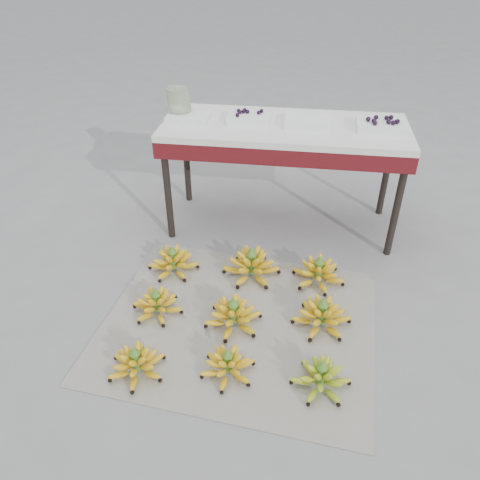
# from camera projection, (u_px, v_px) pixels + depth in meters

# --- Properties ---
(ground) EXTENTS (60.00, 60.00, 0.00)m
(ground) POSITION_uv_depth(u_px,v_px,m) (262.00, 338.00, 2.13)
(ground) COLOR slate
(ground) RESTS_ON ground
(newspaper_mat) EXTENTS (1.35, 1.17, 0.01)m
(newspaper_mat) POSITION_uv_depth(u_px,v_px,m) (239.00, 324.00, 2.20)
(newspaper_mat) COLOR silver
(newspaper_mat) RESTS_ON ground
(bunch_front_left) EXTENTS (0.31, 0.31, 0.15)m
(bunch_front_left) POSITION_uv_depth(u_px,v_px,m) (136.00, 363.00, 1.94)
(bunch_front_left) COLOR gold
(bunch_front_left) RESTS_ON newspaper_mat
(bunch_front_center) EXTENTS (0.24, 0.24, 0.14)m
(bunch_front_center) POSITION_uv_depth(u_px,v_px,m) (228.00, 365.00, 1.93)
(bunch_front_center) COLOR gold
(bunch_front_center) RESTS_ON newspaper_mat
(bunch_front_right) EXTENTS (0.26, 0.26, 0.15)m
(bunch_front_right) POSITION_uv_depth(u_px,v_px,m) (321.00, 378.00, 1.88)
(bunch_front_right) COLOR #7EA622
(bunch_front_right) RESTS_ON newspaper_mat
(bunch_mid_left) EXTENTS (0.26, 0.26, 0.15)m
(bunch_mid_left) POSITION_uv_depth(u_px,v_px,m) (157.00, 304.00, 2.24)
(bunch_mid_left) COLOR gold
(bunch_mid_left) RESTS_ON newspaper_mat
(bunch_mid_center) EXTENTS (0.31, 0.31, 0.16)m
(bunch_mid_center) POSITION_uv_depth(u_px,v_px,m) (233.00, 315.00, 2.17)
(bunch_mid_center) COLOR gold
(bunch_mid_center) RESTS_ON newspaper_mat
(bunch_mid_right) EXTENTS (0.28, 0.28, 0.17)m
(bunch_mid_right) POSITION_uv_depth(u_px,v_px,m) (322.00, 316.00, 2.16)
(bunch_mid_right) COLOR gold
(bunch_mid_right) RESTS_ON newspaper_mat
(bunch_back_left) EXTENTS (0.26, 0.26, 0.16)m
(bunch_back_left) POSITION_uv_depth(u_px,v_px,m) (173.00, 262.00, 2.50)
(bunch_back_left) COLOR gold
(bunch_back_left) RESTS_ON newspaper_mat
(bunch_back_center) EXTENTS (0.34, 0.34, 0.18)m
(bunch_back_center) POSITION_uv_depth(u_px,v_px,m) (252.00, 266.00, 2.46)
(bunch_back_center) COLOR gold
(bunch_back_center) RESTS_ON newspaper_mat
(bunch_back_right) EXTENTS (0.35, 0.35, 0.16)m
(bunch_back_right) POSITION_uv_depth(u_px,v_px,m) (319.00, 273.00, 2.43)
(bunch_back_right) COLOR gold
(bunch_back_right) RESTS_ON newspaper_mat
(vendor_table) EXTENTS (1.35, 0.54, 0.65)m
(vendor_table) POSITION_uv_depth(u_px,v_px,m) (284.00, 137.00, 2.60)
(vendor_table) COLOR black
(vendor_table) RESTS_ON ground
(tray_far_left) EXTENTS (0.23, 0.17, 0.04)m
(tray_far_left) POSITION_uv_depth(u_px,v_px,m) (189.00, 117.00, 2.60)
(tray_far_left) COLOR silver
(tray_far_left) RESTS_ON vendor_table
(tray_left) EXTENTS (0.24, 0.18, 0.06)m
(tray_left) POSITION_uv_depth(u_px,v_px,m) (248.00, 118.00, 2.58)
(tray_left) COLOR silver
(tray_left) RESTS_ON vendor_table
(tray_right) EXTENTS (0.25, 0.19, 0.04)m
(tray_right) POSITION_uv_depth(u_px,v_px,m) (308.00, 121.00, 2.54)
(tray_right) COLOR silver
(tray_right) RESTS_ON vendor_table
(tray_far_right) EXTENTS (0.26, 0.19, 0.07)m
(tray_far_right) POSITION_uv_depth(u_px,v_px,m) (382.00, 125.00, 2.48)
(tray_far_right) COLOR silver
(tray_far_right) RESTS_ON vendor_table
(glass_jar) EXTENTS (0.17, 0.17, 0.17)m
(glass_jar) POSITION_uv_depth(u_px,v_px,m) (179.00, 103.00, 2.60)
(glass_jar) COLOR beige
(glass_jar) RESTS_ON vendor_table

